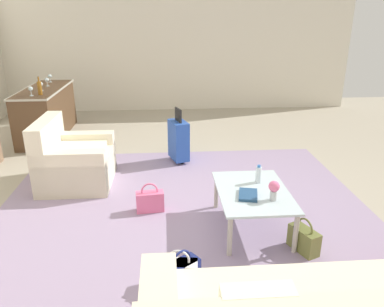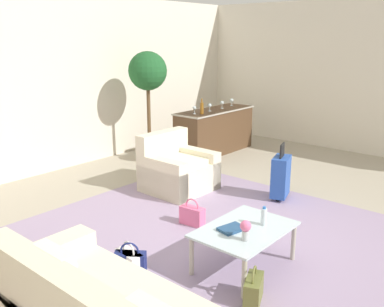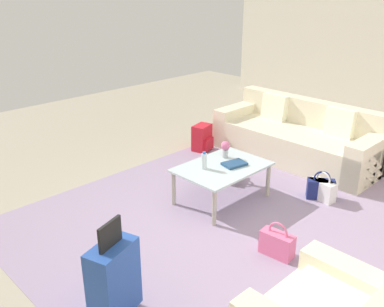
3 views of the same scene
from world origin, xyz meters
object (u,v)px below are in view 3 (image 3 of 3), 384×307
Objects in this scene: flower_vase at (225,148)px; handbag_navy at (321,189)px; water_bottle at (204,161)px; coffee_table_book at (234,164)px; handbag_olive at (221,169)px; coffee_table at (222,170)px; backpack_red at (202,138)px; handbag_pink at (277,244)px; handbag_white at (322,189)px; couch at (299,139)px; suitcase_blue at (114,279)px.

flower_vase reaches higher than handbag_navy.
coffee_table_book is (-0.32, 0.18, -0.08)m from water_bottle.
water_bottle is 0.57× the size of handbag_olive.
coffee_table is 1.65m from backpack_red.
coffee_table is 0.67m from handbag_olive.
handbag_olive is at bearing -111.48° from coffee_table_book.
coffee_table_book is at bearing 150.64° from water_bottle.
backpack_red is at bearing -121.26° from handbag_pink.
handbag_white is (-0.75, 0.74, -0.33)m from coffee_table_book.
flower_vase is 0.57× the size of handbag_olive.
handbag_navy is (-0.76, 0.72, -0.33)m from coffee_table_book.
handbag_olive is (-0.24, -0.26, -0.44)m from flower_vase.
couch is at bearing -135.15° from handbag_white.
water_bottle is 0.51× the size of backpack_red.
coffee_table_book reaches higher than backpack_red.
flower_vase is at bearing -173.21° from water_bottle.
suitcase_blue reaches higher than handbag_white.
handbag_olive is (1.34, -0.31, -0.16)m from couch.
suitcase_blue is (2.00, 0.70, -0.03)m from coffee_table.
handbag_pink is (-1.55, 0.40, -0.23)m from suitcase_blue.
handbag_pink is at bearing 28.17° from couch.
suitcase_blue is at bearing -2.41° from handbag_white.
coffee_table is at bearing 42.12° from handbag_olive.
handbag_pink is at bearing 58.74° from backpack_red.
flower_vase is (-0.22, -0.15, 0.18)m from coffee_table.
backpack_red is at bearing -146.46° from suitcase_blue.
handbag_olive and handbag_white have the same top height.
handbag_olive is 1.30m from handbag_white.
coffee_table reaches higher than handbag_olive.
water_bottle is at bearing 44.70° from backpack_red.
suitcase_blue is at bearing 11.91° from couch.
water_bottle is 1.47m from handbag_white.
coffee_table is (1.79, 0.10, 0.10)m from couch.
flower_vase is 1.48m from handbag_pink.
water_bottle is 1.73m from backpack_red.
couch is 6.65× the size of handbag_pink.
handbag_olive is (-0.46, -0.41, -0.26)m from coffee_table.
handbag_olive is at bearing -13.15° from couch.
coffee_table_book is 2.21m from suitcase_blue.
coffee_table_book is 0.74× the size of handbag_white.
handbag_white is (-1.07, 0.92, -0.41)m from water_bottle.
flower_vase is at bearing -1.82° from couch.
flower_vase is 0.57× the size of handbag_white.
coffee_table_book is 0.74× the size of handbag_olive.
couch is at bearing 180.00° from water_bottle.
couch is at bearing 166.85° from handbag_olive.
flower_vase reaches higher than coffee_table_book.
handbag_navy is at bearing 109.21° from handbag_olive.
coffee_table is 2.12m from suitcase_blue.
handbag_white is at bearing -167.99° from handbag_pink.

